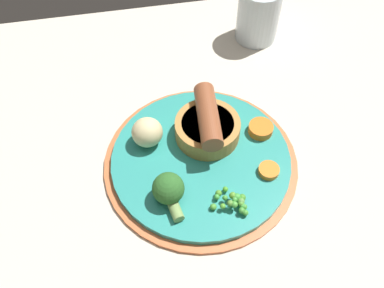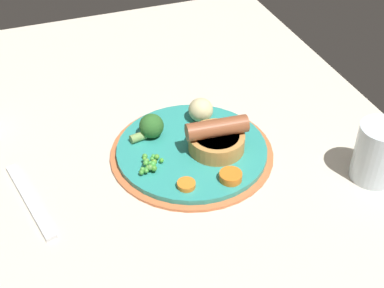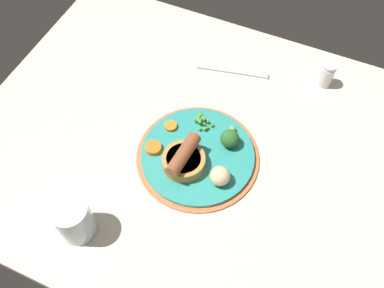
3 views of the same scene
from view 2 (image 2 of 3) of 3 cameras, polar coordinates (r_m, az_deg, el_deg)
name	(u,v)px [view 2 (image 2 of 3)]	position (r cm, az deg, el deg)	size (l,w,h in cm)	color
dining_table	(170,157)	(90.71, -2.34, -1.36)	(110.00, 80.00, 3.00)	beige
dinner_plate	(192,151)	(88.48, -0.02, -0.79)	(27.02, 27.02, 1.40)	#CC6B3D
sausage_pudding	(217,138)	(86.45, 2.65, 0.63)	(9.20, 10.24, 5.73)	#BC8442
pea_pile	(150,164)	(83.68, -4.50, -2.10)	(4.74, 4.53, 1.66)	#45973B
broccoli_floret_near	(150,127)	(89.40, -4.45, 1.85)	(4.15, 6.07, 4.15)	#2D6628
potato_chunk_0	(201,110)	(92.92, 0.94, 3.66)	(4.27, 4.35, 4.13)	beige
carrot_slice_1	(231,176)	(81.88, 4.14, -3.46)	(3.53, 3.53, 1.26)	orange
carrot_slice_2	(186,185)	(80.64, -0.62, -4.35)	(2.82, 2.82, 0.84)	orange
fork	(30,200)	(84.01, -16.90, -5.75)	(18.00, 1.60, 0.60)	silver
drinking_glass	(378,153)	(86.46, 19.23, -0.87)	(7.22, 7.22, 9.58)	silver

